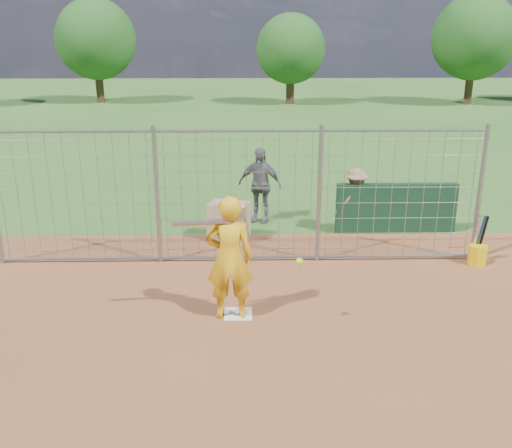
{
  "coord_description": "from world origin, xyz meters",
  "views": [
    {
      "loc": [
        0.11,
        -8.16,
        4.14
      ],
      "look_at": [
        0.3,
        0.8,
        1.15
      ],
      "focal_mm": 40.0,
      "sensor_mm": 36.0,
      "label": 1
    }
  ],
  "objects_px": {
    "bystander_c": "(355,200)",
    "bucket_with_bats": "(478,252)",
    "batter": "(229,258)",
    "equipment_bin": "(229,221)",
    "bystander_b": "(260,185)"
  },
  "relations": [
    {
      "from": "batter",
      "to": "equipment_bin",
      "type": "relative_size",
      "value": 2.42
    },
    {
      "from": "bystander_c",
      "to": "equipment_bin",
      "type": "xyz_separation_m",
      "value": [
        -2.75,
        -0.46,
        -0.31
      ]
    },
    {
      "from": "bystander_b",
      "to": "bucket_with_bats",
      "type": "relative_size",
      "value": 1.79
    },
    {
      "from": "bucket_with_bats",
      "to": "bystander_b",
      "type": "bearing_deg",
      "value": 146.11
    },
    {
      "from": "bystander_c",
      "to": "bucket_with_bats",
      "type": "bearing_deg",
      "value": 113.94
    },
    {
      "from": "equipment_bin",
      "to": "bystander_b",
      "type": "bearing_deg",
      "value": 79.4
    },
    {
      "from": "bystander_b",
      "to": "bucket_with_bats",
      "type": "height_order",
      "value": "bystander_b"
    },
    {
      "from": "batter",
      "to": "bucket_with_bats",
      "type": "relative_size",
      "value": 1.99
    },
    {
      "from": "equipment_bin",
      "to": "bucket_with_bats",
      "type": "relative_size",
      "value": 0.82
    },
    {
      "from": "equipment_bin",
      "to": "bucket_with_bats",
      "type": "xyz_separation_m",
      "value": [
        4.72,
        -1.48,
        -0.15
      ]
    },
    {
      "from": "bystander_c",
      "to": "bucket_with_bats",
      "type": "height_order",
      "value": "bystander_c"
    },
    {
      "from": "batter",
      "to": "bystander_b",
      "type": "bearing_deg",
      "value": -99.41
    },
    {
      "from": "batter",
      "to": "bucket_with_bats",
      "type": "xyz_separation_m",
      "value": [
        4.62,
        2.02,
        -0.72
      ]
    },
    {
      "from": "bystander_b",
      "to": "bucket_with_bats",
      "type": "bearing_deg",
      "value": -14.36
    },
    {
      "from": "bystander_c",
      "to": "equipment_bin",
      "type": "distance_m",
      "value": 2.8
    }
  ]
}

